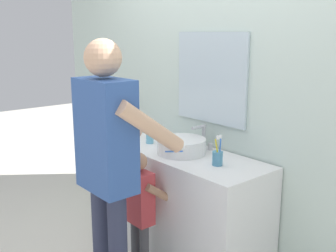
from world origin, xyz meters
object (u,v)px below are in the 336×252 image
object	(u,v)px
toothbrush_cup	(218,157)
child_toddler	(140,204)
soap_bottle	(150,135)
adult_parent	(109,152)

from	to	relation	value
toothbrush_cup	child_toddler	xyz separation A→B (m)	(-0.36, -0.38, -0.35)
soap_bottle	adult_parent	bearing A→B (deg)	-55.43
soap_bottle	child_toddler	size ratio (longest dim) A/B	0.18
toothbrush_cup	child_toddler	size ratio (longest dim) A/B	0.22
adult_parent	soap_bottle	bearing A→B (deg)	124.57
toothbrush_cup	adult_parent	world-z (taller)	adult_parent
adult_parent	child_toddler	bearing A→B (deg)	106.82
toothbrush_cup	child_toddler	world-z (taller)	toothbrush_cup
toothbrush_cup	child_toddler	distance (m)	0.63
child_toddler	adult_parent	size ratio (longest dim) A/B	0.55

